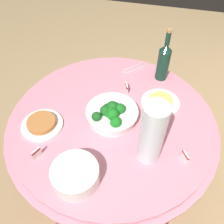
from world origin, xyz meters
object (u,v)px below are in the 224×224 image
label_placard_front (127,87)px  broccoli_bowl (112,113)px  serving_tongs (133,69)px  food_plate_noodles (161,102)px  food_plate_peanuts (42,124)px  label_placard_mid (36,153)px  wine_bottle (164,61)px  decorative_fruit_vase (152,135)px  plate_stack (75,175)px  label_placard_rear (185,157)px

label_placard_front → broccoli_bowl: bearing=-8.5°
serving_tongs → food_plate_noodles: 0.34m
food_plate_peanuts → label_placard_mid: bearing=17.5°
label_placard_mid → food_plate_peanuts: bearing=-162.5°
serving_tongs → food_plate_peanuts: (0.58, -0.39, 0.01)m
wine_bottle → decorative_fruit_vase: 0.59m
serving_tongs → plate_stack: bearing=-7.6°
wine_bottle → decorative_fruit_vase: decorative_fruit_vase is taller
decorative_fruit_vase → food_plate_noodles: decorative_fruit_vase is taller
food_plate_peanuts → label_placard_mid: 0.19m
food_plate_noodles → serving_tongs: bearing=-142.7°
broccoli_bowl → food_plate_noodles: bearing=126.3°
serving_tongs → label_placard_rear: 0.71m
serving_tongs → food_plate_noodles: (0.27, 0.20, 0.01)m
wine_bottle → food_plate_peanuts: size_ratio=1.53×
food_plate_noodles → label_placard_mid: (0.49, -0.54, 0.02)m
food_plate_peanuts → plate_stack: bearing=47.7°
label_placard_rear → decorative_fruit_vase: bearing=-86.5°
food_plate_peanuts → food_plate_noodles: 0.67m
decorative_fruit_vase → label_placard_rear: size_ratio=6.18×
wine_bottle → food_plate_noodles: bearing=5.6°
plate_stack → serving_tongs: bearing=172.4°
plate_stack → label_placard_front: size_ratio=3.82×
serving_tongs → label_placard_mid: 0.83m
wine_bottle → decorative_fruit_vase: size_ratio=0.99×
food_plate_noodles → label_placard_rear: size_ratio=4.00×
broccoli_bowl → label_placard_front: broccoli_bowl is taller
wine_bottle → serving_tongs: size_ratio=2.28×
food_plate_noodles → label_placard_front: 0.22m
label_placard_front → serving_tongs: bearing=178.8°
food_plate_noodles → label_placard_rear: 0.38m
decorative_fruit_vase → label_placard_rear: (-0.01, 0.17, -0.13)m
serving_tongs → label_placard_rear: (0.62, 0.35, 0.03)m
broccoli_bowl → food_plate_noodles: (-0.18, 0.24, -0.03)m
broccoli_bowl → food_plate_noodles: size_ratio=1.27×
broccoli_bowl → decorative_fruit_vase: size_ratio=0.82×
wine_bottle → decorative_fruit_vase: bearing=-0.1°
wine_bottle → serving_tongs: 0.23m
food_plate_peanuts → label_placard_front: 0.53m
wine_bottle → decorative_fruit_vase: (0.58, -0.00, 0.03)m
decorative_fruit_vase → food_plate_noodles: (-0.36, 0.02, -0.15)m
wine_bottle → label_placard_rear: wine_bottle is taller
label_placard_mid → label_placard_rear: size_ratio=1.00×
plate_stack → label_placard_mid: (-0.07, -0.22, -0.01)m
wine_bottle → serving_tongs: (-0.04, -0.18, -0.12)m
food_plate_noodles → decorative_fruit_vase: bearing=-3.7°
plate_stack → serving_tongs: size_ratio=1.42×
label_placard_rear → food_plate_peanuts: bearing=-92.9°
plate_stack → wine_bottle: bearing=159.6°
broccoli_bowl → label_placard_rear: broccoli_bowl is taller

